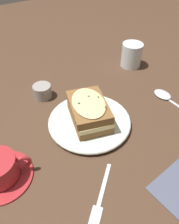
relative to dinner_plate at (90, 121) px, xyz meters
The scene contains 7 objects.
ground_plane 0.02m from the dinner_plate, 64.68° to the left, with size 2.40×2.40×0.00m, color #473021.
dinner_plate is the anchor object (origin of this frame).
sandwich 0.04m from the dinner_plate, 145.63° to the left, with size 0.13×0.16×0.07m.
water_glass 0.37m from the dinner_plate, 31.98° to the left, with size 0.08×0.08×0.09m, color silver.
fork 0.24m from the dinner_plate, 117.13° to the right, with size 0.14×0.13×0.00m.
spoon 0.28m from the dinner_plate, ahead, with size 0.05×0.18×0.01m.
condiment_pot 0.20m from the dinner_plate, 109.26° to the left, with size 0.06×0.06×0.04m, color gray.
Camera 1 is at (-0.24, -0.40, 0.46)m, focal length 35.00 mm.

